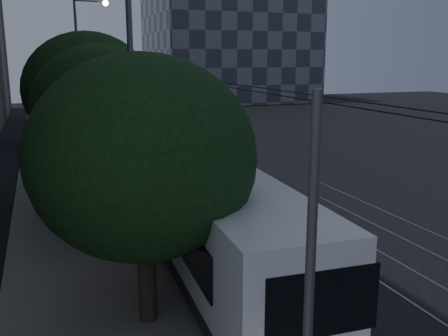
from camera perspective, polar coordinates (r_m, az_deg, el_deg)
The scene contains 19 objects.
ground at distance 18.88m, azimuth 8.30°, elevation -7.31°, with size 120.00×120.00×0.00m, color black.
sidewalk at distance 36.12m, azimuth -18.14°, elevation 1.92°, with size 5.00×90.00×0.15m, color slate.
tram_rails at distance 37.78m, azimuth -2.82°, elevation 2.88°, with size 4.52×90.00×0.02m.
overhead_wires at distance 35.85m, azimuth -14.45°, elevation 7.56°, with size 2.23×90.00×6.00m.
building_distant_right at distance 75.60m, azimuth 0.49°, elevation 16.89°, with size 22.00×18.00×24.00m, color #373D46.
trolleybus at distance 14.77m, azimuth -1.41°, elevation -5.83°, with size 3.12×12.57×5.63m.
pickup_silver at distance 26.69m, azimuth -10.47°, elevation 0.25°, with size 2.56×5.56×1.54m, color #A1A5A9.
car_white_a at distance 34.35m, azimuth -10.04°, elevation 2.93°, with size 1.70×4.22×1.44m, color white.
car_white_b at distance 37.73m, azimuth -11.42°, elevation 3.74°, with size 2.04×5.01×1.45m, color silver.
car_white_c at distance 43.75m, azimuth -12.32°, elevation 4.85°, with size 1.46×4.18×1.38m, color #B7B7BC.
car_white_d at distance 46.17m, azimuth -12.76°, elevation 5.33°, with size 1.82×4.53×1.54m, color silver.
tree_0 at distance 11.46m, azimuth -9.27°, elevation 1.19°, with size 5.23×5.23×6.52m.
tree_1 at distance 18.62m, azimuth -13.73°, elevation 6.68°, with size 5.04×5.04×6.86m.
tree_2 at distance 23.68m, azimuth -15.25°, elevation 8.58°, with size 5.79×5.79×7.52m.
tree_3 at distance 37.62m, azimuth -17.97°, elevation 9.19°, with size 4.93×4.93×6.76m.
tree_4 at distance 39.77m, azimuth -18.13°, elevation 9.49°, with size 5.31×5.31×7.04m.
tree_5 at distance 50.99m, azimuth -18.64°, elevation 9.40°, with size 4.46×4.46×6.12m.
streetlamp_near at distance 17.29m, azimuth -9.22°, elevation 12.10°, with size 2.52×0.44×10.48m.
streetlamp_far at distance 40.73m, azimuth -15.78°, elevation 12.36°, with size 2.62×0.44×10.93m.
Camera 1 is at (-8.59, -15.54, 6.40)m, focal length 40.00 mm.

